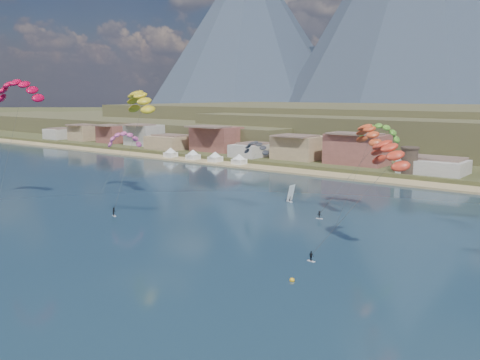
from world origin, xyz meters
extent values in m
plane|color=#0D2130|center=(0.00, 0.00, 0.00)|extent=(2400.00, 2400.00, 0.00)
cube|color=tan|center=(0.00, 106.00, 0.25)|extent=(2200.00, 12.00, 0.90)
cube|color=brown|center=(-200.00, 200.00, 7.00)|extent=(280.00, 130.00, 10.00)
cube|color=brown|center=(-40.00, 260.00, 11.00)|extent=(380.00, 170.00, 18.00)
cube|color=brown|center=(-340.00, 210.00, 5.50)|extent=(220.00, 110.00, 7.00)
cone|color=#2D384B|center=(-560.00, 780.00, 152.00)|extent=(400.00, 400.00, 300.00)
cone|color=#2D384B|center=(-820.00, 800.00, 117.00)|extent=(340.00, 340.00, 230.00)
cylinder|color=#47382D|center=(5.00, 114.00, 6.00)|extent=(5.20, 5.20, 8.00)
cylinder|color=#47382D|center=(5.00, 114.00, 10.30)|extent=(5.82, 5.82, 0.60)
cube|color=white|center=(-95.00, 106.00, 1.70)|extent=(4.50, 4.50, 2.00)
pyramid|color=white|center=(-95.00, 106.00, 4.70)|extent=(6.40, 6.40, 2.00)
cube|color=white|center=(-82.00, 106.00, 1.70)|extent=(4.50, 4.50, 2.00)
pyramid|color=white|center=(-82.00, 106.00, 4.70)|extent=(6.40, 6.40, 2.00)
cube|color=white|center=(-70.00, 106.00, 1.70)|extent=(4.50, 4.50, 2.00)
pyramid|color=white|center=(-70.00, 106.00, 4.70)|extent=(6.40, 6.40, 2.00)
cube|color=white|center=(-58.00, 106.00, 1.70)|extent=(4.50, 4.50, 2.00)
pyramid|color=white|center=(-58.00, 106.00, 4.70)|extent=(6.40, 6.40, 2.00)
cylinder|color=#262626|center=(-51.92, 11.35, 13.44)|extent=(0.05, 0.05, 28.20)
cube|color=silver|center=(-28.99, 22.90, 0.05)|extent=(1.70, 1.13, 0.11)
imported|color=black|center=(-28.99, 22.90, 1.05)|extent=(1.13, 1.03, 1.89)
cylinder|color=#262626|center=(-33.11, 30.99, 12.10)|extent=(0.05, 0.05, 28.36)
cube|color=silver|center=(22.68, 21.95, 0.05)|extent=(1.49, 0.65, 0.10)
imported|color=black|center=(22.68, 21.95, 0.93)|extent=(1.02, 0.55, 1.66)
cylinder|color=#262626|center=(26.73, 27.60, 8.22)|extent=(0.05, 0.05, 19.96)
cube|color=silver|center=(8.95, 49.07, 0.05)|extent=(1.53, 0.61, 0.10)
imported|color=black|center=(8.95, 49.07, 0.95)|extent=(1.17, 0.76, 1.71)
cylinder|color=#262626|center=(12.64, 55.61, 8.90)|extent=(0.05, 0.05, 21.66)
cylinder|color=#262626|center=(-52.96, 42.45, 6.45)|extent=(0.04, 0.04, 14.68)
cylinder|color=#262626|center=(-22.74, 64.65, 5.42)|extent=(0.04, 0.04, 13.00)
cylinder|color=#262626|center=(18.14, 48.79, 8.64)|extent=(0.04, 0.04, 18.50)
cube|color=silver|center=(-6.38, 60.84, 0.06)|extent=(2.46, 1.99, 0.12)
imported|color=black|center=(-6.38, 60.84, 1.01)|extent=(1.04, 0.96, 1.78)
cube|color=white|center=(-5.97, 60.84, 2.29)|extent=(2.31, 2.76, 4.26)
sphere|color=gold|center=(25.16, 12.17, 0.13)|extent=(0.77, 0.77, 0.77)
camera|label=1|loc=(64.45, -50.83, 27.26)|focal=39.26mm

